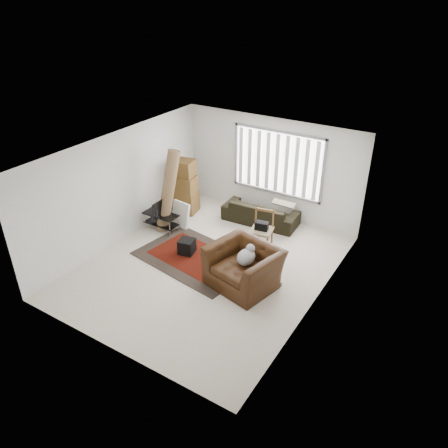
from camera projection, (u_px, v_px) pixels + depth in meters
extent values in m
plane|color=beige|center=(208.00, 266.00, 9.88)|extent=(6.00, 6.00, 0.00)
cube|color=white|center=(206.00, 153.00, 8.56)|extent=(5.00, 6.00, 0.02)
cube|color=silver|center=(271.00, 168.00, 11.44)|extent=(5.00, 0.02, 2.70)
cube|color=silver|center=(103.00, 287.00, 7.00)|extent=(5.00, 0.02, 2.70)
cube|color=silver|center=(120.00, 187.00, 10.38)|extent=(0.02, 6.00, 2.70)
cube|color=silver|center=(319.00, 247.00, 8.07)|extent=(0.02, 6.00, 2.70)
cube|color=white|center=(278.00, 163.00, 11.24)|extent=(2.40, 0.01, 1.60)
cube|color=gray|center=(278.00, 163.00, 11.23)|extent=(2.52, 0.06, 1.72)
cube|color=white|center=(277.00, 163.00, 11.20)|extent=(2.40, 0.02, 1.55)
cube|color=black|center=(195.00, 258.00, 10.16)|extent=(2.87, 2.13, 0.02)
cube|color=#460E06|center=(195.00, 257.00, 10.15)|extent=(2.24, 1.51, 0.00)
cube|color=black|center=(161.00, 214.00, 11.12)|extent=(0.92, 0.41, 0.04)
cube|color=black|center=(161.00, 223.00, 11.24)|extent=(0.88, 0.38, 0.03)
cylinder|color=#B2B2B7|center=(145.00, 220.00, 11.28)|extent=(0.03, 0.03, 0.46)
cylinder|color=#B2B2B7|center=(170.00, 229.00, 10.90)|extent=(0.03, 0.03, 0.46)
cylinder|color=#B2B2B7|center=(153.00, 215.00, 11.54)|extent=(0.03, 0.03, 0.46)
cylinder|color=#B2B2B7|center=(178.00, 223.00, 11.16)|extent=(0.03, 0.03, 0.46)
imported|color=black|center=(160.00, 206.00, 11.01)|extent=(0.10, 0.74, 0.43)
cube|color=black|center=(187.00, 246.00, 10.25)|extent=(0.41, 0.41, 0.35)
cube|color=brown|center=(186.00, 202.00, 12.11)|extent=(0.69, 0.65, 0.55)
cube|color=brown|center=(185.00, 185.00, 11.82)|extent=(0.63, 0.59, 0.50)
cube|color=brown|center=(184.00, 168.00, 11.65)|extent=(0.58, 0.58, 0.44)
cube|color=silver|center=(181.00, 214.00, 11.34)|extent=(0.55, 0.28, 0.68)
cylinder|color=brown|center=(168.00, 191.00, 10.94)|extent=(0.50, 0.89, 2.08)
imported|color=black|center=(261.00, 209.00, 11.49)|extent=(2.04, 0.98, 0.77)
cube|color=#89775A|center=(261.00, 231.00, 10.35)|extent=(0.59, 0.59, 0.06)
cylinder|color=brown|center=(250.00, 242.00, 10.35)|extent=(0.04, 0.04, 0.47)
cylinder|color=brown|center=(267.00, 245.00, 10.22)|extent=(0.04, 0.04, 0.47)
cylinder|color=brown|center=(255.00, 233.00, 10.70)|extent=(0.04, 0.04, 0.47)
cylinder|color=brown|center=(272.00, 236.00, 10.57)|extent=(0.04, 0.04, 0.47)
cube|color=brown|center=(265.00, 210.00, 10.31)|extent=(0.48, 0.14, 0.06)
cube|color=brown|center=(256.00, 216.00, 10.48)|extent=(0.05, 0.05, 0.47)
cube|color=brown|center=(273.00, 219.00, 10.35)|extent=(0.05, 0.05, 0.47)
cube|color=black|center=(262.00, 226.00, 10.28)|extent=(0.34, 0.24, 0.20)
imported|color=#321A0A|center=(244.00, 264.00, 9.04)|extent=(1.61, 1.47, 1.02)
ellipsoid|color=#59595B|center=(244.00, 258.00, 8.97)|extent=(0.35, 0.42, 0.25)
sphere|color=#59595B|center=(250.00, 248.00, 9.01)|extent=(0.19, 0.19, 0.19)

